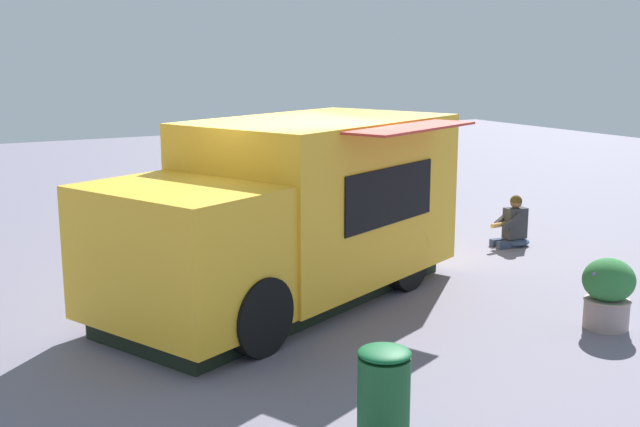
{
  "coord_description": "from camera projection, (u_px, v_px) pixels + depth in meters",
  "views": [
    {
      "loc": [
        4.3,
        9.14,
        3.14
      ],
      "look_at": [
        -0.25,
        0.8,
        1.18
      ],
      "focal_mm": 44.08,
      "sensor_mm": 36.0,
      "label": 1
    }
  ],
  "objects": [
    {
      "name": "ground_plane",
      "position": [
        275.0,
        291.0,
        10.51
      ],
      "size": [
        40.0,
        40.0,
        0.0
      ],
      "primitive_type": "plane",
      "color": "slate"
    },
    {
      "name": "food_truck",
      "position": [
        291.0,
        216.0,
        9.99
      ],
      "size": [
        5.47,
        4.0,
        2.29
      ],
      "color": "yellow",
      "rests_on": "ground_plane"
    },
    {
      "name": "person_customer",
      "position": [
        513.0,
        227.0,
        12.87
      ],
      "size": [
        0.76,
        0.49,
        0.85
      ],
      "color": "#364260",
      "rests_on": "ground_plane"
    },
    {
      "name": "planter_flowering_near",
      "position": [
        608.0,
        292.0,
        9.01
      ],
      "size": [
        0.59,
        0.59,
        0.83
      ],
      "color": "#A28B87",
      "rests_on": "ground_plane"
    },
    {
      "name": "planter_flowering_far",
      "position": [
        292.0,
        201.0,
        14.5
      ],
      "size": [
        0.5,
        0.5,
        0.78
      ],
      "color": "#464447",
      "rests_on": "ground_plane"
    },
    {
      "name": "trash_bin",
      "position": [
        384.0,
        395.0,
        6.33
      ],
      "size": [
        0.44,
        0.44,
        0.83
      ],
      "color": "#1B532A",
      "rests_on": "ground_plane"
    }
  ]
}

